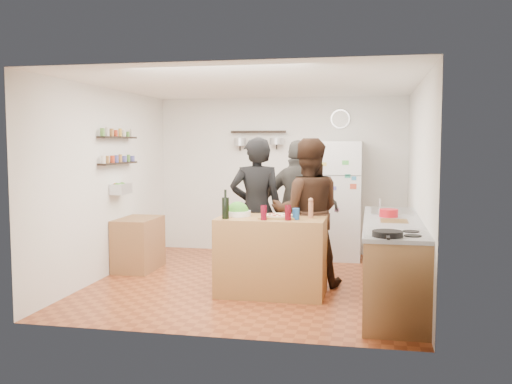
% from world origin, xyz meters
% --- Properties ---
extents(room_shell, '(4.20, 4.20, 4.20)m').
position_xyz_m(room_shell, '(0.00, 0.39, 1.25)').
color(room_shell, brown).
rests_on(room_shell, ground).
extents(prep_island, '(1.25, 0.72, 0.91)m').
position_xyz_m(prep_island, '(0.31, -0.51, 0.46)').
color(prep_island, olive).
rests_on(prep_island, floor).
extents(pizza_board, '(0.42, 0.34, 0.02)m').
position_xyz_m(pizza_board, '(0.39, -0.53, 0.92)').
color(pizza_board, olive).
rests_on(pizza_board, prep_island).
extents(pizza, '(0.34, 0.34, 0.02)m').
position_xyz_m(pizza, '(0.39, -0.53, 0.94)').
color(pizza, '#D4BC8B').
rests_on(pizza, pizza_board).
extents(salad_bowl, '(0.31, 0.31, 0.06)m').
position_xyz_m(salad_bowl, '(-0.11, -0.46, 0.94)').
color(salad_bowl, silver).
rests_on(salad_bowl, prep_island).
extents(wine_bottle, '(0.08, 0.08, 0.25)m').
position_xyz_m(wine_bottle, '(-0.19, -0.73, 1.03)').
color(wine_bottle, black).
rests_on(wine_bottle, prep_island).
extents(wine_glass_near, '(0.07, 0.07, 0.17)m').
position_xyz_m(wine_glass_near, '(0.26, -0.75, 0.99)').
color(wine_glass_near, '#590717').
rests_on(wine_glass_near, prep_island).
extents(wine_glass_far, '(0.07, 0.07, 0.17)m').
position_xyz_m(wine_glass_far, '(0.53, -0.71, 1.00)').
color(wine_glass_far, '#520711').
rests_on(wine_glass_far, prep_island).
extents(pepper_mill, '(0.06, 0.06, 0.19)m').
position_xyz_m(pepper_mill, '(0.76, -0.46, 1.00)').
color(pepper_mill, '#9B5E41').
rests_on(pepper_mill, prep_island).
extents(salt_canister, '(0.08, 0.08, 0.13)m').
position_xyz_m(salt_canister, '(0.61, -0.63, 0.97)').
color(salt_canister, '#194C8E').
rests_on(salt_canister, prep_island).
extents(person_left, '(0.76, 0.60, 1.85)m').
position_xyz_m(person_left, '(0.01, 0.09, 0.93)').
color(person_left, black).
rests_on(person_left, floor).
extents(person_center, '(0.99, 0.83, 1.84)m').
position_xyz_m(person_center, '(0.67, -0.00, 0.92)').
color(person_center, black).
rests_on(person_center, floor).
extents(person_back, '(1.08, 0.49, 1.82)m').
position_xyz_m(person_back, '(0.49, 0.56, 0.91)').
color(person_back, '#33312D').
rests_on(person_back, floor).
extents(counter_run, '(0.63, 2.63, 0.90)m').
position_xyz_m(counter_run, '(1.70, -0.55, 0.45)').
color(counter_run, '#9E7042').
rests_on(counter_run, floor).
extents(stove_top, '(0.60, 0.62, 0.02)m').
position_xyz_m(stove_top, '(1.70, -1.50, 0.91)').
color(stove_top, white).
rests_on(stove_top, counter_run).
extents(skillet, '(0.28, 0.28, 0.05)m').
position_xyz_m(skillet, '(1.60, -1.70, 0.95)').
color(skillet, black).
rests_on(skillet, stove_top).
extents(sink, '(0.50, 0.80, 0.03)m').
position_xyz_m(sink, '(1.70, 0.30, 0.92)').
color(sink, silver).
rests_on(sink, counter_run).
extents(cutting_board, '(0.30, 0.40, 0.02)m').
position_xyz_m(cutting_board, '(1.70, -0.60, 0.91)').
color(cutting_board, brown).
rests_on(cutting_board, counter_run).
extents(red_bowl, '(0.22, 0.22, 0.09)m').
position_xyz_m(red_bowl, '(1.65, -0.27, 0.96)').
color(red_bowl, red).
rests_on(red_bowl, counter_run).
extents(fridge, '(0.70, 0.68, 1.80)m').
position_xyz_m(fridge, '(0.95, 1.75, 0.90)').
color(fridge, white).
rests_on(fridge, floor).
extents(wall_clock, '(0.30, 0.03, 0.30)m').
position_xyz_m(wall_clock, '(0.95, 2.08, 2.15)').
color(wall_clock, silver).
rests_on(wall_clock, back_wall).
extents(spice_shelf_lower, '(0.12, 1.00, 0.02)m').
position_xyz_m(spice_shelf_lower, '(-1.93, 0.20, 1.50)').
color(spice_shelf_lower, black).
rests_on(spice_shelf_lower, left_wall).
extents(spice_shelf_upper, '(0.12, 1.00, 0.02)m').
position_xyz_m(spice_shelf_upper, '(-1.93, 0.20, 1.85)').
color(spice_shelf_upper, black).
rests_on(spice_shelf_upper, left_wall).
extents(produce_basket, '(0.18, 0.35, 0.14)m').
position_xyz_m(produce_basket, '(-1.90, 0.20, 1.15)').
color(produce_basket, silver).
rests_on(produce_basket, left_wall).
extents(side_table, '(0.50, 0.80, 0.73)m').
position_xyz_m(side_table, '(-1.74, 0.38, 0.36)').
color(side_table, olive).
rests_on(side_table, floor).
extents(pot_rack, '(0.90, 0.04, 0.04)m').
position_xyz_m(pot_rack, '(-0.35, 2.00, 1.95)').
color(pot_rack, black).
rests_on(pot_rack, back_wall).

